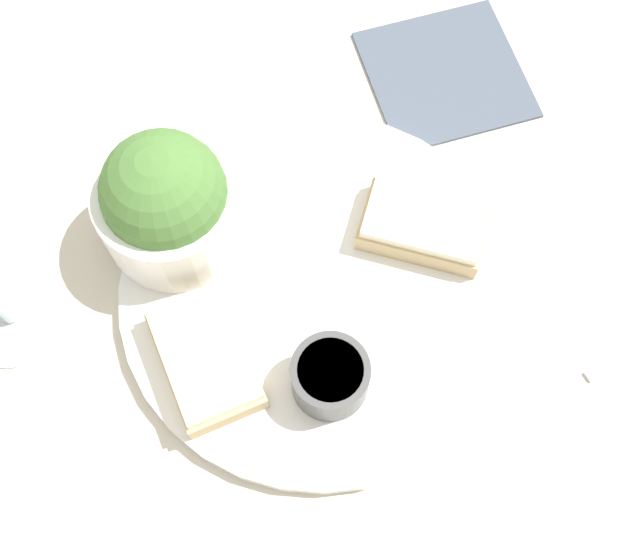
{
  "coord_description": "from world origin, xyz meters",
  "views": [
    {
      "loc": [
        -0.15,
        0.15,
        0.54
      ],
      "look_at": [
        0.0,
        0.0,
        0.03
      ],
      "focal_mm": 45.0,
      "sensor_mm": 36.0,
      "label": 1
    }
  ],
  "objects_px": {
    "salad_bowl": "(167,202)",
    "cheese_toast_far": "(205,358)",
    "sauce_ramekin": "(330,376)",
    "cheese_toast_near": "(424,224)",
    "napkin": "(446,73)"
  },
  "relations": [
    {
      "from": "cheese_toast_near",
      "to": "salad_bowl",
      "type": "bearing_deg",
      "value": 43.23
    },
    {
      "from": "cheese_toast_far",
      "to": "napkin",
      "type": "distance_m",
      "value": 0.31
    },
    {
      "from": "salad_bowl",
      "to": "cheese_toast_near",
      "type": "bearing_deg",
      "value": -136.77
    },
    {
      "from": "salad_bowl",
      "to": "cheese_toast_far",
      "type": "distance_m",
      "value": 0.11
    },
    {
      "from": "salad_bowl",
      "to": "cheese_toast_near",
      "type": "height_order",
      "value": "salad_bowl"
    },
    {
      "from": "cheese_toast_near",
      "to": "napkin",
      "type": "relative_size",
      "value": 0.62
    },
    {
      "from": "salad_bowl",
      "to": "cheese_toast_near",
      "type": "xyz_separation_m",
      "value": [
        -0.13,
        -0.12,
        -0.03
      ]
    },
    {
      "from": "salad_bowl",
      "to": "cheese_toast_far",
      "type": "bearing_deg",
      "value": 148.97
    },
    {
      "from": "salad_bowl",
      "to": "cheese_toast_far",
      "type": "xyz_separation_m",
      "value": [
        -0.09,
        0.05,
        -0.03
      ]
    },
    {
      "from": "salad_bowl",
      "to": "napkin",
      "type": "height_order",
      "value": "salad_bowl"
    },
    {
      "from": "napkin",
      "to": "cheese_toast_near",
      "type": "bearing_deg",
      "value": 123.29
    },
    {
      "from": "napkin",
      "to": "cheese_toast_far",
      "type": "bearing_deg",
      "value": 98.02
    },
    {
      "from": "cheese_toast_near",
      "to": "cheese_toast_far",
      "type": "bearing_deg",
      "value": 77.23
    },
    {
      "from": "sauce_ramekin",
      "to": "cheese_toast_far",
      "type": "bearing_deg",
      "value": 34.11
    },
    {
      "from": "cheese_toast_far",
      "to": "napkin",
      "type": "height_order",
      "value": "cheese_toast_far"
    }
  ]
}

